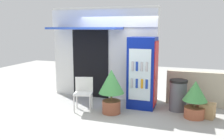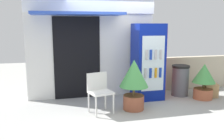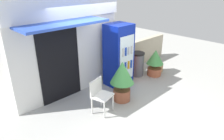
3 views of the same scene
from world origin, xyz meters
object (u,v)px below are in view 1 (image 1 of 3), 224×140
drink_cooler (143,73)px  cardboard_box (207,110)px  potted_plant_curbside (195,97)px  plastic_chair (84,91)px  potted_plant_near_shop (111,87)px  trash_bin (178,95)px

drink_cooler → cardboard_box: (1.69, -0.30, -0.79)m
potted_plant_curbside → cardboard_box: bearing=20.5°
plastic_chair → potted_plant_near_shop: potted_plant_near_shop is taller
potted_plant_near_shop → potted_plant_curbside: size_ratio=1.24×
drink_cooler → trash_bin: 1.11m
trash_bin → cardboard_box: (0.73, -0.32, -0.24)m
potted_plant_curbside → cardboard_box: potted_plant_curbside is taller
trash_bin → potted_plant_curbside: bearing=-45.6°
plastic_chair → cardboard_box: (3.12, 0.43, -0.34)m
drink_cooler → plastic_chair: (-1.43, -0.73, -0.45)m
trash_bin → cardboard_box: trash_bin is taller
potted_plant_curbside → cardboard_box: size_ratio=2.53×
cardboard_box → plastic_chair: bearing=-172.1°
drink_cooler → potted_plant_near_shop: size_ratio=1.69×
potted_plant_near_shop → trash_bin: potted_plant_near_shop is taller
drink_cooler → potted_plant_near_shop: drink_cooler is taller
potted_plant_near_shop → potted_plant_curbside: 2.06m
plastic_chair → trash_bin: bearing=17.4°
plastic_chair → trash_bin: plastic_chair is taller
drink_cooler → potted_plant_curbside: 1.51m
potted_plant_near_shop → cardboard_box: 2.42m
potted_plant_curbside → trash_bin: 0.62m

